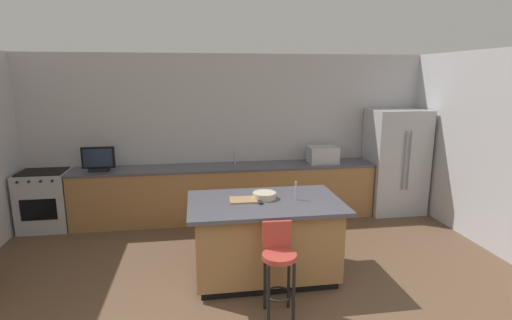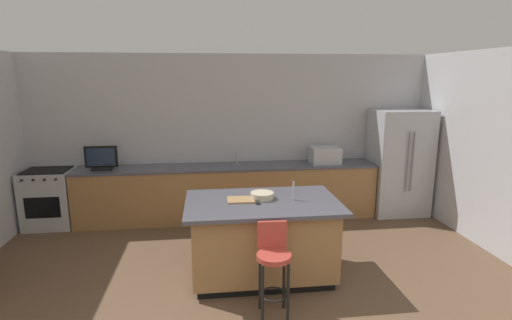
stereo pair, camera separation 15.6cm
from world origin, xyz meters
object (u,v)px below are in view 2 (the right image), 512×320
object	(u,v)px
microwave	(325,155)
bar_stool_center	(273,262)
tv_remote	(257,202)
refrigerator	(399,162)
cutting_board	(242,200)
tv_monitor	(101,159)
kitchen_island	(262,238)
range_oven	(50,198)
fruit_bowl	(262,196)

from	to	relation	value
microwave	bar_stool_center	world-z (taller)	microwave
tv_remote	refrigerator	bearing A→B (deg)	31.49
cutting_board	microwave	bearing A→B (deg)	51.00
tv_monitor	bar_stool_center	bearing A→B (deg)	-50.18
kitchen_island	tv_monitor	world-z (taller)	tv_monitor
range_oven	tv_remote	bearing A→B (deg)	-33.76
tv_remote	fruit_bowl	bearing A→B (deg)	54.59
bar_stool_center	microwave	bearing A→B (deg)	66.41
kitchen_island	bar_stool_center	distance (m)	0.78
fruit_bowl	refrigerator	bearing A→B (deg)	35.13
microwave	fruit_bowl	bearing A→B (deg)	-125.02
microwave	refrigerator	bearing A→B (deg)	-2.25
kitchen_island	microwave	distance (m)	2.46
tv_monitor	refrigerator	bearing A→B (deg)	0.01
tv_monitor	bar_stool_center	size ratio (longest dim) A/B	0.52
kitchen_island	tv_monitor	size ratio (longest dim) A/B	3.61
tv_remote	cutting_board	size ratio (longest dim) A/B	0.50
microwave	tv_monitor	xyz separation A→B (m)	(-3.60, -0.05, 0.04)
fruit_bowl	cutting_board	xyz separation A→B (m)	(-0.24, -0.04, -0.03)
range_oven	fruit_bowl	world-z (taller)	fruit_bowl
refrigerator	microwave	size ratio (longest dim) A/B	3.72
range_oven	microwave	bearing A→B (deg)	0.01
bar_stool_center	fruit_bowl	world-z (taller)	fruit_bowl
kitchen_island	tv_remote	world-z (taller)	tv_remote
kitchen_island	tv_remote	size ratio (longest dim) A/B	10.39
kitchen_island	tv_remote	xyz separation A→B (m)	(-0.07, -0.04, 0.47)
kitchen_island	range_oven	world-z (taller)	kitchen_island
tv_monitor	tv_remote	bearing A→B (deg)	-42.08
cutting_board	tv_monitor	bearing A→B (deg)	137.05
microwave	cutting_board	distance (m)	2.50
fruit_bowl	cutting_board	size ratio (longest dim) A/B	0.81
microwave	tv_remote	distance (m)	2.47
bar_stool_center	cutting_board	distance (m)	0.94
fruit_bowl	tv_remote	world-z (taller)	fruit_bowl
refrigerator	cutting_board	world-z (taller)	refrigerator
bar_stool_center	kitchen_island	bearing A→B (deg)	92.33
refrigerator	tv_remote	world-z (taller)	refrigerator
kitchen_island	microwave	world-z (taller)	microwave
refrigerator	range_oven	distance (m)	5.75
kitchen_island	fruit_bowl	world-z (taller)	fruit_bowl
tv_monitor	cutting_board	bearing A→B (deg)	-42.95
refrigerator	bar_stool_center	size ratio (longest dim) A/B	1.90
range_oven	microwave	size ratio (longest dim) A/B	1.92
microwave	cutting_board	bearing A→B (deg)	-129.00
tv_monitor	bar_stool_center	world-z (taller)	tv_monitor
fruit_bowl	tv_remote	size ratio (longest dim) A/B	1.61
kitchen_island	refrigerator	xyz separation A→B (m)	(2.63, 1.94, 0.41)
refrigerator	fruit_bowl	size ratio (longest dim) A/B	6.54
kitchen_island	bar_stool_center	xyz separation A→B (m)	(0.00, -0.77, 0.08)
kitchen_island	bar_stool_center	size ratio (longest dim) A/B	1.88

